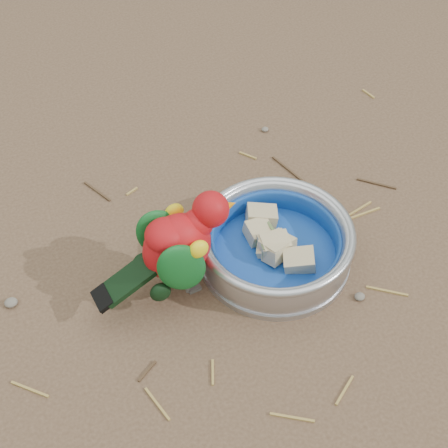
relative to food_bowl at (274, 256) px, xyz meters
name	(u,v)px	position (x,y,z in m)	size (l,w,h in m)	color
ground	(223,307)	(-0.10, -0.05, -0.01)	(60.00, 60.00, 0.00)	brown
food_bowl	(274,256)	(0.00, 0.00, 0.00)	(0.21, 0.21, 0.02)	#B2B2BA
bowl_wall	(276,242)	(0.00, 0.00, 0.03)	(0.21, 0.21, 0.04)	#B2B2BA
fruit_wedges	(275,245)	(0.00, 0.00, 0.02)	(0.13, 0.13, 0.03)	tan
lory_parrot	(180,252)	(-0.14, 0.00, 0.07)	(0.09, 0.18, 0.15)	#B10E13
ground_debris	(181,266)	(-0.13, 0.03, -0.01)	(0.90, 0.80, 0.01)	#A98A46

